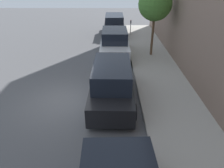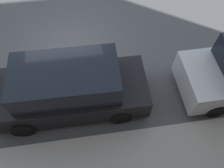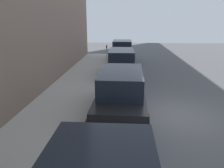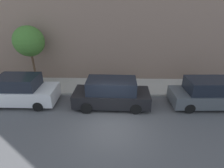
{
  "view_description": "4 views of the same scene",
  "coord_description": "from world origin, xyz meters",
  "views": [
    {
      "loc": [
        2.17,
        -8.99,
        5.57
      ],
      "look_at": [
        2.16,
        -0.16,
        1.0
      ],
      "focal_mm": 35.0,
      "sensor_mm": 36.0,
      "label": 1
    },
    {
      "loc": [
        5.8,
        0.88,
        6.76
      ],
      "look_at": [
        2.23,
        1.4,
        1.0
      ],
      "focal_mm": 35.0,
      "sensor_mm": 36.0,
      "label": 2
    },
    {
      "loc": [
        1.97,
        8.6,
        3.87
      ],
      "look_at": [
        2.62,
        -1.09,
        1.0
      ],
      "focal_mm": 35.0,
      "sensor_mm": 36.0,
      "label": 3
    },
    {
      "loc": [
        -7.8,
        -0.25,
        6.3
      ],
      "look_at": [
        3.42,
        0.04,
        1.0
      ],
      "focal_mm": 28.0,
      "sensor_mm": 36.0,
      "label": 4
    }
  ],
  "objects": [
    {
      "name": "sidewalk",
      "position": [
        4.95,
        0.0,
        0.07
      ],
      "size": [
        2.9,
        32.0,
        0.15
      ],
      "color": "#B2ADA3",
      "rests_on": "ground_plane"
    },
    {
      "name": "parked_suv_fourth",
      "position": [
        2.35,
        6.14,
        0.93
      ],
      "size": [
        2.08,
        4.8,
        1.98
      ],
      "color": "silver",
      "rests_on": "ground_plane"
    },
    {
      "name": "ground_plane",
      "position": [
        0.0,
        0.0,
        0.0
      ],
      "size": [
        60.0,
        60.0,
        0.0
      ],
      "primitive_type": "plane",
      "color": "#515154"
    },
    {
      "name": "parked_minivan_third",
      "position": [
        2.16,
        0.04,
        0.92
      ],
      "size": [
        2.02,
        4.94,
        1.9
      ],
      "color": "black",
      "rests_on": "ground_plane"
    },
    {
      "name": "street_tree",
      "position": [
        5.02,
        6.22,
        3.65
      ],
      "size": [
        2.24,
        2.24,
        4.64
      ],
      "color": "brown",
      "rests_on": "sidewalk"
    },
    {
      "name": "parked_minivan_second",
      "position": [
        2.33,
        -6.32,
        0.92
      ],
      "size": [
        2.05,
        4.95,
        1.9
      ],
      "color": "#4C5156",
      "rests_on": "ground_plane"
    }
  ]
}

